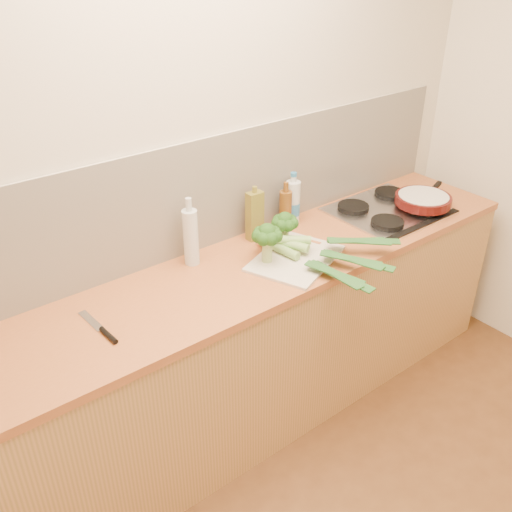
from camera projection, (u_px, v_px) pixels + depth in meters
The scene contains 15 objects.
room_shell at pixel (200, 196), 2.63m from camera, with size 3.50×3.50×3.50m.
counter at pixel (240, 350), 2.79m from camera, with size 3.20×0.62×0.90m.
gas_hob at pixel (389, 209), 3.10m from camera, with size 0.58×0.50×0.04m.
chopping_board at pixel (295, 258), 2.66m from camera, with size 0.44×0.32×0.01m, color silver.
broccoli_left at pixel (267, 236), 2.56m from camera, with size 0.14×0.14×0.19m.
broccoli_right at pixel (285, 223), 2.71m from camera, with size 0.13×0.13×0.17m.
leek_front at pixel (299, 257), 2.61m from camera, with size 0.15×0.66×0.04m.
leek_mid at pixel (311, 249), 2.64m from camera, with size 0.31×0.61×0.04m.
leek_back at pixel (311, 240), 2.68m from camera, with size 0.55×0.48×0.04m.
chefs_knife at pixel (104, 332), 2.18m from camera, with size 0.04×0.28×0.02m.
skillet at pixel (423, 199), 3.10m from camera, with size 0.43×0.30×0.05m.
oil_tin at pixel (255, 216), 2.78m from camera, with size 0.08×0.05×0.28m.
glass_bottle at pixel (191, 236), 2.57m from camera, with size 0.07×0.07×0.33m.
amber_bottle at pixel (285, 209), 2.90m from camera, with size 0.06×0.06×0.25m.
water_bottle at pixel (293, 203), 2.95m from camera, with size 0.08×0.08×0.26m.
Camera 1 is at (-1.29, -0.57, 2.25)m, focal length 40.00 mm.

